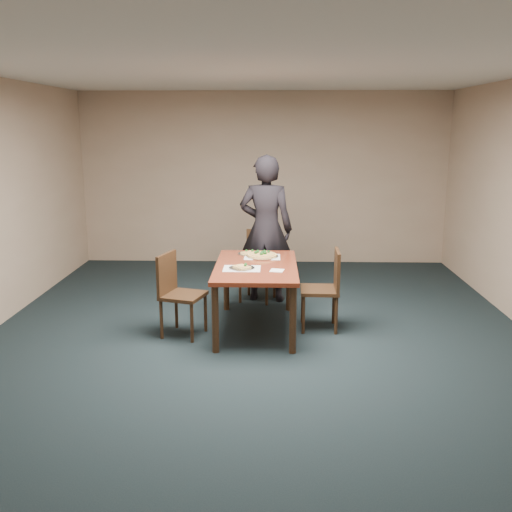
{
  "coord_description": "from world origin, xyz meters",
  "views": [
    {
      "loc": [
        0.15,
        -5.42,
        2.26
      ],
      "look_at": [
        -0.03,
        0.7,
        0.85
      ],
      "focal_mm": 40.0,
      "sensor_mm": 36.0,
      "label": 1
    }
  ],
  "objects_px": {
    "chair_left": "(177,289)",
    "slice_plate_near": "(242,267)",
    "slice_plate_far": "(249,253)",
    "chair_right": "(327,285)",
    "chair_far": "(259,261)",
    "diner": "(266,229)",
    "pizza_pan": "(262,255)",
    "dining_table": "(256,273)"
  },
  "relations": [
    {
      "from": "chair_right",
      "to": "slice_plate_far",
      "type": "distance_m",
      "value": 1.04
    },
    {
      "from": "dining_table",
      "to": "slice_plate_far",
      "type": "relative_size",
      "value": 5.36
    },
    {
      "from": "diner",
      "to": "pizza_pan",
      "type": "height_order",
      "value": "diner"
    },
    {
      "from": "chair_far",
      "to": "slice_plate_far",
      "type": "relative_size",
      "value": 3.25
    },
    {
      "from": "chair_far",
      "to": "chair_left",
      "type": "bearing_deg",
      "value": -106.5
    },
    {
      "from": "dining_table",
      "to": "chair_right",
      "type": "relative_size",
      "value": 1.65
    },
    {
      "from": "chair_far",
      "to": "diner",
      "type": "height_order",
      "value": "diner"
    },
    {
      "from": "chair_right",
      "to": "pizza_pan",
      "type": "xyz_separation_m",
      "value": [
        -0.73,
        0.34,
        0.26
      ]
    },
    {
      "from": "slice_plate_near",
      "to": "diner",
      "type": "bearing_deg",
      "value": 79.54
    },
    {
      "from": "chair_left",
      "to": "slice_plate_far",
      "type": "distance_m",
      "value": 1.08
    },
    {
      "from": "pizza_pan",
      "to": "slice_plate_near",
      "type": "xyz_separation_m",
      "value": [
        -0.21,
        -0.56,
        -0.01
      ]
    },
    {
      "from": "dining_table",
      "to": "pizza_pan",
      "type": "xyz_separation_m",
      "value": [
        0.06,
        0.38,
        0.12
      ]
    },
    {
      "from": "chair_far",
      "to": "chair_right",
      "type": "xyz_separation_m",
      "value": [
        0.78,
        -1.13,
        0.0
      ]
    },
    {
      "from": "chair_left",
      "to": "chair_right",
      "type": "xyz_separation_m",
      "value": [
        1.65,
        0.23,
        0.0
      ]
    },
    {
      "from": "diner",
      "to": "slice_plate_far",
      "type": "height_order",
      "value": "diner"
    },
    {
      "from": "dining_table",
      "to": "chair_left",
      "type": "xyz_separation_m",
      "value": [
        -0.86,
        -0.19,
        -0.14
      ]
    },
    {
      "from": "chair_left",
      "to": "slice_plate_near",
      "type": "bearing_deg",
      "value": -72.32
    },
    {
      "from": "slice_plate_far",
      "to": "chair_right",
      "type": "bearing_deg",
      "value": -28.88
    },
    {
      "from": "chair_right",
      "to": "slice_plate_far",
      "type": "bearing_deg",
      "value": -117.3
    },
    {
      "from": "chair_left",
      "to": "dining_table",
      "type": "bearing_deg",
      "value": -60.89
    },
    {
      "from": "chair_left",
      "to": "chair_far",
      "type": "bearing_deg",
      "value": -15.68
    },
    {
      "from": "chair_right",
      "to": "diner",
      "type": "xyz_separation_m",
      "value": [
        -0.69,
        1.09,
        0.44
      ]
    },
    {
      "from": "diner",
      "to": "pizza_pan",
      "type": "bearing_deg",
      "value": 96.19
    },
    {
      "from": "chair_right",
      "to": "slice_plate_far",
      "type": "xyz_separation_m",
      "value": [
        -0.88,
        0.49,
        0.25
      ]
    },
    {
      "from": "chair_far",
      "to": "diner",
      "type": "bearing_deg",
      "value": -12.24
    },
    {
      "from": "chair_left",
      "to": "slice_plate_near",
      "type": "height_order",
      "value": "chair_left"
    },
    {
      "from": "dining_table",
      "to": "diner",
      "type": "height_order",
      "value": "diner"
    },
    {
      "from": "pizza_pan",
      "to": "chair_far",
      "type": "bearing_deg",
      "value": 93.79
    },
    {
      "from": "chair_far",
      "to": "pizza_pan",
      "type": "bearing_deg",
      "value": -70.15
    },
    {
      "from": "chair_left",
      "to": "chair_right",
      "type": "height_order",
      "value": "same"
    },
    {
      "from": "slice_plate_near",
      "to": "slice_plate_far",
      "type": "xyz_separation_m",
      "value": [
        0.05,
        0.71,
        -0.0
      ]
    },
    {
      "from": "dining_table",
      "to": "chair_left",
      "type": "relative_size",
      "value": 1.65
    },
    {
      "from": "chair_left",
      "to": "pizza_pan",
      "type": "distance_m",
      "value": 1.12
    },
    {
      "from": "diner",
      "to": "chair_right",
      "type": "bearing_deg",
      "value": 131.35
    },
    {
      "from": "chair_left",
      "to": "slice_plate_near",
      "type": "distance_m",
      "value": 0.76
    },
    {
      "from": "chair_left",
      "to": "slice_plate_far",
      "type": "height_order",
      "value": "chair_left"
    },
    {
      "from": "chair_right",
      "to": "chair_far",
      "type": "bearing_deg",
      "value": -143.87
    },
    {
      "from": "slice_plate_far",
      "to": "slice_plate_near",
      "type": "bearing_deg",
      "value": -94.13
    },
    {
      "from": "dining_table",
      "to": "chair_right",
      "type": "xyz_separation_m",
      "value": [
        0.79,
        0.04,
        -0.14
      ]
    },
    {
      "from": "chair_far",
      "to": "slice_plate_near",
      "type": "bearing_deg",
      "value": -80.47
    },
    {
      "from": "slice_plate_near",
      "to": "slice_plate_far",
      "type": "height_order",
      "value": "slice_plate_near"
    },
    {
      "from": "chair_far",
      "to": "slice_plate_near",
      "type": "distance_m",
      "value": 1.38
    }
  ]
}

